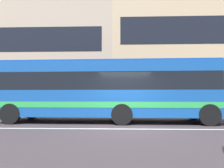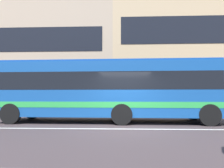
# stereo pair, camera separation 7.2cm
# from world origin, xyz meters

# --- Properties ---
(ground_plane) EXTENTS (160.00, 160.00, 0.00)m
(ground_plane) POSITION_xyz_m (0.00, 0.00, 0.00)
(ground_plane) COLOR #433638
(lane_centre_line) EXTENTS (60.00, 0.16, 0.01)m
(lane_centre_line) POSITION_xyz_m (0.00, 0.00, 0.00)
(lane_centre_line) COLOR silver
(lane_centre_line) RESTS_ON ground_plane
(apartment_block_left) EXTENTS (23.70, 9.04, 11.28)m
(apartment_block_left) POSITION_xyz_m (-12.76, 14.18, 5.64)
(apartment_block_left) COLOR tan
(apartment_block_left) RESTS_ON ground_plane
(apartment_block_right) EXTENTS (18.64, 9.04, 12.51)m
(apartment_block_right) POSITION_xyz_m (8.41, 14.18, 6.26)
(apartment_block_right) COLOR tan
(apartment_block_right) RESTS_ON ground_plane
(transit_bus) EXTENTS (11.52, 2.89, 3.17)m
(transit_bus) POSITION_xyz_m (-0.81, 2.32, 1.75)
(transit_bus) COLOR #15488E
(transit_bus) RESTS_ON ground_plane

